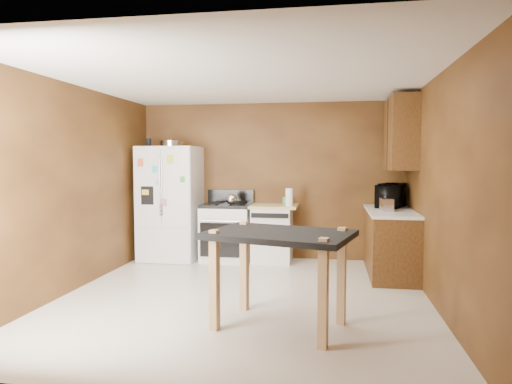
% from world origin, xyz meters
% --- Properties ---
extents(floor, '(4.50, 4.50, 0.00)m').
position_xyz_m(floor, '(0.00, 0.00, 0.00)').
color(floor, beige).
rests_on(floor, ground).
extents(ceiling, '(4.50, 4.50, 0.00)m').
position_xyz_m(ceiling, '(0.00, 0.00, 2.50)').
color(ceiling, white).
rests_on(ceiling, ground).
extents(wall_back, '(4.20, 0.00, 4.20)m').
position_xyz_m(wall_back, '(0.00, 2.25, 1.25)').
color(wall_back, brown).
rests_on(wall_back, ground).
extents(wall_front, '(4.20, 0.00, 4.20)m').
position_xyz_m(wall_front, '(0.00, -2.25, 1.25)').
color(wall_front, brown).
rests_on(wall_front, ground).
extents(wall_left, '(0.00, 4.50, 4.50)m').
position_xyz_m(wall_left, '(-2.10, 0.00, 1.25)').
color(wall_left, brown).
rests_on(wall_left, ground).
extents(wall_right, '(0.00, 4.50, 4.50)m').
position_xyz_m(wall_right, '(2.10, 0.00, 1.25)').
color(wall_right, brown).
rests_on(wall_right, ground).
extents(roasting_pan, '(0.38, 0.38, 0.10)m').
position_xyz_m(roasting_pan, '(-1.53, 1.92, 1.85)').
color(roasting_pan, silver).
rests_on(roasting_pan, refrigerator).
extents(pen_cup, '(0.09, 0.09, 0.13)m').
position_xyz_m(pen_cup, '(-1.87, 1.78, 1.86)').
color(pen_cup, black).
rests_on(pen_cup, refrigerator).
extents(kettle, '(0.18, 0.18, 0.18)m').
position_xyz_m(kettle, '(-0.53, 1.76, 0.99)').
color(kettle, silver).
rests_on(kettle, gas_range).
extents(paper_towel, '(0.13, 0.13, 0.27)m').
position_xyz_m(paper_towel, '(0.36, 1.81, 1.02)').
color(paper_towel, white).
rests_on(paper_towel, dishwasher).
extents(green_canister, '(0.11, 0.11, 0.12)m').
position_xyz_m(green_canister, '(0.28, 2.03, 0.95)').
color(green_canister, '#3EA25E').
rests_on(green_canister, dishwasher).
extents(toaster, '(0.17, 0.25, 0.17)m').
position_xyz_m(toaster, '(1.73, 1.29, 0.98)').
color(toaster, silver).
rests_on(toaster, right_cabinets).
extents(microwave, '(0.58, 0.67, 0.31)m').
position_xyz_m(microwave, '(1.84, 1.80, 1.06)').
color(microwave, black).
rests_on(microwave, right_cabinets).
extents(refrigerator, '(0.90, 0.80, 1.80)m').
position_xyz_m(refrigerator, '(-1.55, 1.86, 0.90)').
color(refrigerator, white).
rests_on(refrigerator, ground).
extents(gas_range, '(0.76, 0.68, 1.10)m').
position_xyz_m(gas_range, '(-0.64, 1.92, 0.46)').
color(gas_range, white).
rests_on(gas_range, ground).
extents(dishwasher, '(0.78, 0.63, 0.89)m').
position_xyz_m(dishwasher, '(0.08, 1.95, 0.45)').
color(dishwasher, white).
rests_on(dishwasher, ground).
extents(right_cabinets, '(0.63, 1.58, 2.45)m').
position_xyz_m(right_cabinets, '(1.84, 1.48, 0.91)').
color(right_cabinets, brown).
rests_on(right_cabinets, ground).
extents(island, '(1.50, 1.18, 0.94)m').
position_xyz_m(island, '(0.51, -0.83, 0.78)').
color(island, black).
rests_on(island, ground).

